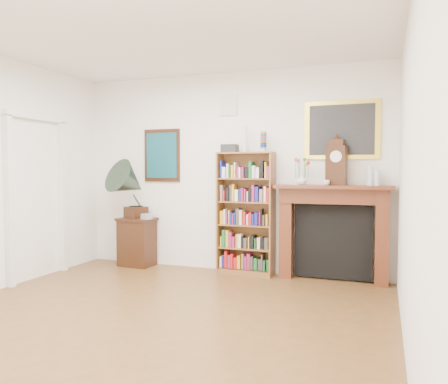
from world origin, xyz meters
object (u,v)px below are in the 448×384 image
object	(u,v)px
bottle_left	(370,176)
bottle_right	(377,178)
cd_stack	(146,217)
side_cabinet	(137,242)
fireplace	(333,224)
flower_vase	(302,180)
gramophone	(130,185)
mantel_clock	(336,163)
teacup	(327,183)
bookshelf	(246,206)

from	to	relation	value
bottle_left	bottle_right	world-z (taller)	bottle_left
cd_stack	bottle_right	bearing A→B (deg)	2.87
side_cabinet	bottle_left	size ratio (longest dim) A/B	3.00
side_cabinet	fireplace	xyz separation A→B (m)	(2.84, 0.10, 0.38)
flower_vase	bottle_left	xyz separation A→B (m)	(0.84, 0.03, 0.05)
side_cabinet	gramophone	world-z (taller)	gramophone
mantel_clock	bottle_right	distance (m)	0.52
gramophone	teacup	distance (m)	2.81
bookshelf	bottle_right	distance (m)	1.74
mantel_clock	teacup	bearing A→B (deg)	-130.38
gramophone	bottle_right	xyz separation A→B (m)	(3.41, 0.16, 0.13)
bookshelf	fireplace	distance (m)	1.18
gramophone	cd_stack	size ratio (longest dim) A/B	7.30
mantel_clock	bottle_left	size ratio (longest dim) A/B	2.40
side_cabinet	bottle_right	xyz separation A→B (m)	(3.37, 0.05, 0.98)
gramophone	flower_vase	size ratio (longest dim) A/B	6.50
fireplace	bottle_left	bearing A→B (deg)	-6.23
flower_vase	bottle_right	xyz separation A→B (m)	(0.92, 0.01, 0.03)
mantel_clock	flower_vase	distance (m)	0.48
bookshelf	bottle_left	world-z (taller)	bookshelf
bookshelf	teacup	world-z (taller)	bookshelf
cd_stack	mantel_clock	world-z (taller)	mantel_clock
mantel_clock	bottle_right	xyz separation A→B (m)	(0.49, 0.00, -0.18)
bookshelf	side_cabinet	distance (m)	1.78
flower_vase	bottle_left	bearing A→B (deg)	1.92
mantel_clock	flower_vase	world-z (taller)	mantel_clock
bottle_left	mantel_clock	bearing A→B (deg)	-176.99
side_cabinet	bottle_left	world-z (taller)	bottle_left
gramophone	flower_vase	bearing A→B (deg)	25.80
fireplace	teacup	world-z (taller)	teacup
teacup	fireplace	bearing A→B (deg)	65.74
teacup	bottle_right	distance (m)	0.61
side_cabinet	fireplace	world-z (taller)	fireplace
gramophone	bottle_left	bearing A→B (deg)	25.42
fireplace	gramophone	size ratio (longest dim) A/B	1.69
bookshelf	bottle_right	bearing A→B (deg)	1.47
flower_vase	bottle_right	size ratio (longest dim) A/B	0.67
teacup	mantel_clock	bearing A→B (deg)	40.52
teacup	cd_stack	bearing A→B (deg)	-178.61
fireplace	flower_vase	xyz separation A→B (m)	(-0.39, -0.06, 0.57)
fireplace	flower_vase	distance (m)	0.70
side_cabinet	bottle_left	bearing A→B (deg)	4.45
bookshelf	mantel_clock	xyz separation A→B (m)	(1.20, -0.01, 0.58)
fireplace	mantel_clock	bearing A→B (deg)	-55.54
bookshelf	fireplace	world-z (taller)	bookshelf
side_cabinet	flower_vase	xyz separation A→B (m)	(2.45, 0.04, 0.95)
gramophone	bottle_right	distance (m)	3.41
fireplace	cd_stack	world-z (taller)	fireplace
fireplace	mantel_clock	distance (m)	0.79
gramophone	bottle_left	size ratio (longest dim) A/B	3.65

